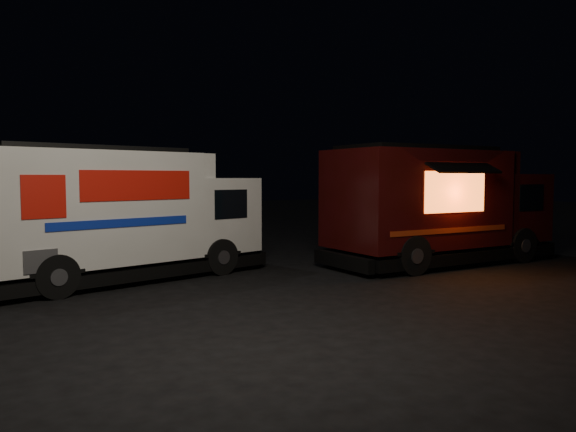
# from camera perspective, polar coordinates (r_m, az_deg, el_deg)

# --- Properties ---
(ground) EXTENTS (80.00, 80.00, 0.00)m
(ground) POSITION_cam_1_polar(r_m,az_deg,el_deg) (11.63, 1.78, -7.34)
(ground) COLOR black
(ground) RESTS_ON ground
(white_truck) EXTENTS (6.81, 4.03, 2.92)m
(white_truck) POSITION_cam_1_polar(r_m,az_deg,el_deg) (12.99, -16.05, 0.20)
(white_truck) COLOR silver
(white_truck) RESTS_ON ground
(red_truck) EXTENTS (6.76, 2.97, 3.06)m
(red_truck) POSITION_cam_1_polar(r_m,az_deg,el_deg) (15.41, 15.29, 1.06)
(red_truck) COLOR #32090A
(red_truck) RESTS_ON ground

